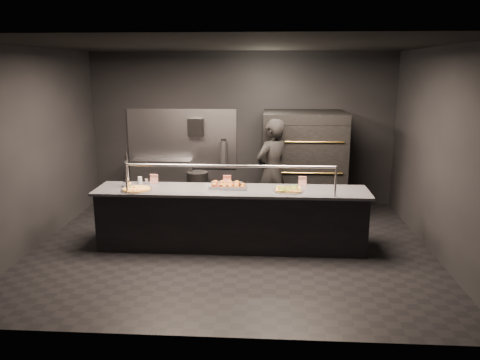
{
  "coord_description": "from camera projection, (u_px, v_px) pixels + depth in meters",
  "views": [
    {
      "loc": [
        0.56,
        -6.77,
        2.69
      ],
      "look_at": [
        0.12,
        0.2,
        1.02
      ],
      "focal_mm": 35.0,
      "sensor_mm": 36.0,
      "label": 1
    }
  ],
  "objects": [
    {
      "name": "fire_extinguisher",
      "position": [
        224.0,
        152.0,
        9.33
      ],
      "size": [
        0.14,
        0.14,
        0.51
      ],
      "color": "#B2B2B7",
      "rests_on": "room"
    },
    {
      "name": "slider_tray_b",
      "position": [
        234.0,
        186.0,
        7.08
      ],
      "size": [
        0.4,
        0.3,
        0.06
      ],
      "color": "silver",
      "rests_on": "service_counter"
    },
    {
      "name": "towel_dispenser",
      "position": [
        196.0,
        127.0,
        9.24
      ],
      "size": [
        0.3,
        0.2,
        0.35
      ],
      "primitive_type": "cube",
      "color": "black",
      "rests_on": "room"
    },
    {
      "name": "worker",
      "position": [
        272.0,
        172.0,
        8.11
      ],
      "size": [
        0.8,
        0.78,
        1.86
      ],
      "primitive_type": "imported",
      "rotation": [
        0.0,
        0.0,
        3.86
      ],
      "color": "black",
      "rests_on": "ground"
    },
    {
      "name": "trash_bin",
      "position": [
        198.0,
        189.0,
        9.27
      ],
      "size": [
        0.42,
        0.42,
        0.7
      ],
      "primitive_type": "cylinder",
      "color": "black",
      "rests_on": "ground"
    },
    {
      "name": "slider_tray_a",
      "position": [
        226.0,
        185.0,
        7.16
      ],
      "size": [
        0.53,
        0.41,
        0.08
      ],
      "color": "silver",
      "rests_on": "service_counter"
    },
    {
      "name": "service_counter",
      "position": [
        231.0,
        218.0,
        7.12
      ],
      "size": [
        4.1,
        0.78,
        1.37
      ],
      "color": "black",
      "rests_on": "ground"
    },
    {
      "name": "prep_shelf",
      "position": [
        162.0,
        182.0,
        9.47
      ],
      "size": [
        1.2,
        0.35,
        0.9
      ],
      "primitive_type": "cube",
      "color": "#99999E",
      "rests_on": "ground"
    },
    {
      "name": "pizza_oven",
      "position": [
        303.0,
        162.0,
        8.77
      ],
      "size": [
        1.5,
        1.23,
        1.91
      ],
      "color": "black",
      "rests_on": "ground"
    },
    {
      "name": "round_pizza",
      "position": [
        137.0,
        189.0,
        6.95
      ],
      "size": [
        0.47,
        0.47,
        0.03
      ],
      "color": "silver",
      "rests_on": "service_counter"
    },
    {
      "name": "condiment_jar",
      "position": [
        142.0,
        180.0,
        7.34
      ],
      "size": [
        0.16,
        0.06,
        0.11
      ],
      "color": "silver",
      "rests_on": "service_counter"
    },
    {
      "name": "room",
      "position": [
        230.0,
        151.0,
        6.93
      ],
      "size": [
        6.04,
        6.0,
        3.0
      ],
      "color": "black",
      "rests_on": "ground"
    },
    {
      "name": "beer_tap",
      "position": [
        127.0,
        176.0,
        7.14
      ],
      "size": [
        0.15,
        0.21,
        0.57
      ],
      "color": "silver",
      "rests_on": "service_counter"
    },
    {
      "name": "square_pizza",
      "position": [
        288.0,
        189.0,
        6.92
      ],
      "size": [
        0.46,
        0.46,
        0.05
      ],
      "color": "silver",
      "rests_on": "service_counter"
    },
    {
      "name": "tent_cards",
      "position": [
        227.0,
        180.0,
        7.27
      ],
      "size": [
        2.44,
        0.04,
        0.15
      ],
      "color": "white",
      "rests_on": "service_counter"
    }
  ]
}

